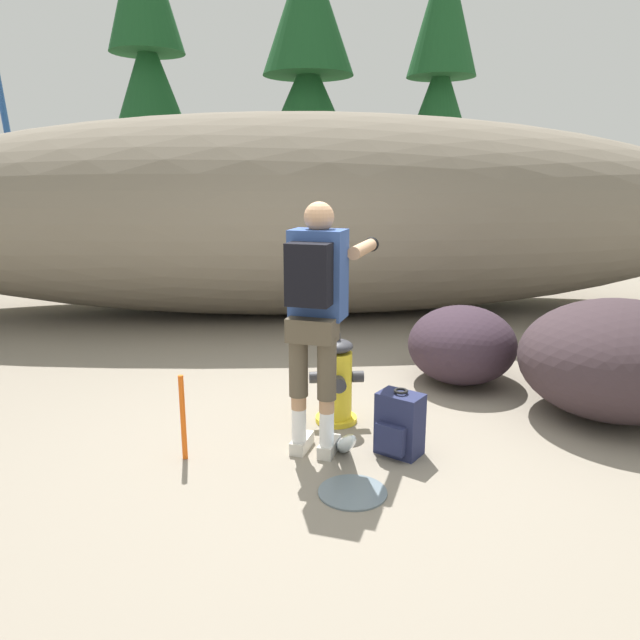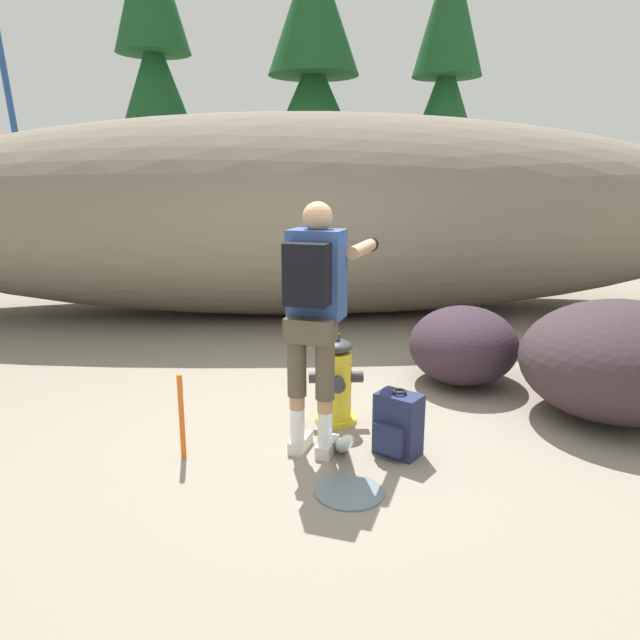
{
  "view_description": "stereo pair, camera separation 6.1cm",
  "coord_description": "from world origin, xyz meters",
  "px_view_note": "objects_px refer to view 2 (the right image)",
  "views": [
    {
      "loc": [
        -0.36,
        -4.09,
        1.9
      ],
      "look_at": [
        -0.05,
        0.57,
        0.75
      ],
      "focal_mm": 33.48,
      "sensor_mm": 36.0,
      "label": 1
    },
    {
      "loc": [
        -0.3,
        -4.09,
        1.9
      ],
      "look_at": [
        -0.05,
        0.57,
        0.75
      ],
      "focal_mm": 33.48,
      "sensor_mm": 36.0,
      "label": 2
    }
  ],
  "objects_px": {
    "spare_backpack": "(398,425)",
    "survey_stake": "(182,417)",
    "fire_hydrant": "(336,382)",
    "boulder_large": "(620,360)",
    "utility_worker": "(316,298)",
    "boulder_mid": "(463,345)"
  },
  "relations": [
    {
      "from": "fire_hydrant",
      "to": "boulder_large",
      "type": "distance_m",
      "value": 2.25
    },
    {
      "from": "fire_hydrant",
      "to": "survey_stake",
      "type": "xyz_separation_m",
      "value": [
        -1.09,
        -0.56,
        -0.03
      ]
    },
    {
      "from": "survey_stake",
      "to": "boulder_mid",
      "type": "bearing_deg",
      "value": 31.32
    },
    {
      "from": "boulder_mid",
      "to": "fire_hydrant",
      "type": "bearing_deg",
      "value": -145.24
    },
    {
      "from": "spare_backpack",
      "to": "survey_stake",
      "type": "distance_m",
      "value": 1.48
    },
    {
      "from": "spare_backpack",
      "to": "fire_hydrant",
      "type": "bearing_deg",
      "value": -106.93
    },
    {
      "from": "fire_hydrant",
      "to": "utility_worker",
      "type": "distance_m",
      "value": 0.91
    },
    {
      "from": "utility_worker",
      "to": "spare_backpack",
      "type": "bearing_deg",
      "value": -81.42
    },
    {
      "from": "boulder_mid",
      "to": "spare_backpack",
      "type": "bearing_deg",
      "value": -120.98
    },
    {
      "from": "fire_hydrant",
      "to": "spare_backpack",
      "type": "xyz_separation_m",
      "value": [
        0.38,
        -0.58,
        -0.11
      ]
    },
    {
      "from": "survey_stake",
      "to": "utility_worker",
      "type": "bearing_deg",
      "value": 6.26
    },
    {
      "from": "boulder_mid",
      "to": "survey_stake",
      "type": "bearing_deg",
      "value": -148.68
    },
    {
      "from": "fire_hydrant",
      "to": "utility_worker",
      "type": "xyz_separation_m",
      "value": [
        -0.18,
        -0.46,
        0.77
      ]
    },
    {
      "from": "spare_backpack",
      "to": "boulder_mid",
      "type": "height_order",
      "value": "boulder_mid"
    },
    {
      "from": "boulder_large",
      "to": "survey_stake",
      "type": "xyz_separation_m",
      "value": [
        -3.34,
        -0.56,
        -0.17
      ]
    },
    {
      "from": "fire_hydrant",
      "to": "boulder_mid",
      "type": "height_order",
      "value": "fire_hydrant"
    },
    {
      "from": "boulder_large",
      "to": "survey_stake",
      "type": "relative_size",
      "value": 2.66
    },
    {
      "from": "fire_hydrant",
      "to": "boulder_mid",
      "type": "xyz_separation_m",
      "value": [
        1.25,
        0.87,
        0.03
      ]
    },
    {
      "from": "spare_backpack",
      "to": "survey_stake",
      "type": "height_order",
      "value": "survey_stake"
    },
    {
      "from": "fire_hydrant",
      "to": "boulder_large",
      "type": "relative_size",
      "value": 0.45
    },
    {
      "from": "boulder_large",
      "to": "boulder_mid",
      "type": "xyz_separation_m",
      "value": [
        -0.99,
        0.87,
        -0.11
      ]
    },
    {
      "from": "boulder_large",
      "to": "survey_stake",
      "type": "bearing_deg",
      "value": -170.52
    }
  ]
}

